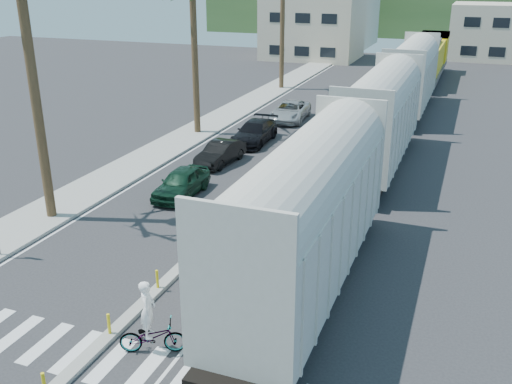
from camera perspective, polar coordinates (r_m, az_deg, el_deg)
ground at (r=19.91m, az=-12.70°, el=-12.41°), size 140.00×140.00×0.00m
sidewalk at (r=44.00m, az=-4.34°, el=6.94°), size 3.00×90.00×0.15m
rails at (r=43.20m, az=13.97°, el=6.04°), size 1.56×100.00×0.06m
median at (r=36.53m, az=4.47°, el=3.98°), size 0.45×60.00×0.85m
crosswalk at (r=18.60m, az=-16.16°, el=-15.42°), size 14.00×2.20×0.01m
lane_markings at (r=41.78m, az=3.62°, el=6.09°), size 9.42×90.00×0.01m
freight_train at (r=39.30m, az=13.67°, el=8.92°), size 3.00×60.94×5.85m
buildings at (r=86.98m, az=10.55°, el=16.55°), size 38.00×27.00×10.00m
hillside at (r=114.08m, az=16.79°, el=17.89°), size 80.00×20.00×12.00m
car_lead at (r=29.52m, az=-7.48°, el=0.93°), size 1.81×4.28×1.44m
car_second at (r=34.36m, az=-3.57°, el=3.92°), size 2.25×4.41×1.36m
car_third at (r=38.61m, az=-0.14°, el=6.00°), size 2.27×5.17×1.48m
car_rear at (r=44.81m, az=3.43°, el=8.09°), size 3.15×5.60×1.46m
cyclist at (r=17.94m, az=-10.40°, el=-13.44°), size 2.14×2.53×2.40m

